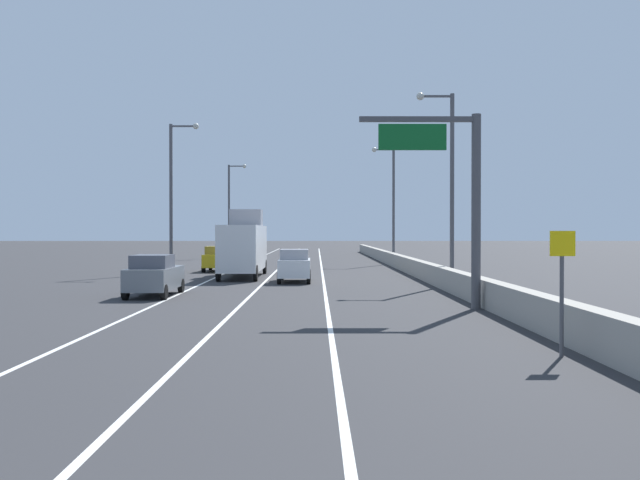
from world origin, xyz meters
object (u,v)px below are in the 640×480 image
Objects in this scene: lamp_post_right_third at (391,197)px; box_truck at (244,246)px; lamp_post_left_mid at (174,188)px; car_white_2 at (295,266)px; lamp_post_right_second at (448,175)px; car_gray_1 at (154,275)px; overhead_sign_gantry at (457,186)px; speed_advisory_sign at (562,283)px; car_yellow_0 at (218,259)px; lamp_post_left_far at (231,204)px.

box_truck is at bearing -122.08° from lamp_post_right_third.
lamp_post_left_mid is 2.48× the size of car_white_2.
lamp_post_right_second is 1.00× the size of lamp_post_left_mid.
overhead_sign_gantry is at bearing -22.90° from car_gray_1.
speed_advisory_sign is 0.71× the size of car_yellow_0.
car_yellow_0 is (2.45, -27.92, -5.22)m from lamp_post_left_far.
lamp_post_left_mid is at bearing -141.06° from car_yellow_0.
lamp_post_left_mid reaches higher than speed_advisory_sign.
car_gray_1 is (-14.90, -6.85, -5.20)m from lamp_post_right_second.
car_white_2 is at bearing 115.02° from overhead_sign_gantry.
lamp_post_right_second reaches higher than car_white_2.
box_truck is (-10.63, 28.92, 0.30)m from speed_advisory_sign.
lamp_post_right_second reaches higher than overhead_sign_gantry.
lamp_post_right_third and lamp_post_left_far have the same top height.
car_white_2 is (6.16, -11.25, 0.03)m from car_yellow_0.
lamp_post_right_second is 44.69m from lamp_post_left_far.
car_white_2 is (-8.69, 2.05, -5.19)m from lamp_post_right_second.
box_truck is at bearing -68.51° from car_yellow_0.
lamp_post_right_third and lamp_post_left_mid have the same top height.
lamp_post_right_third is 25.06m from car_white_2.
car_white_2 is (8.61, -39.16, -5.19)m from lamp_post_left_far.
lamp_post_right_third is at bearing 70.45° from car_white_2.
lamp_post_right_second is 2.48× the size of car_white_2.
overhead_sign_gantry is 21.55m from box_truck.
lamp_post_right_third is at bearing 88.72° from speed_advisory_sign.
lamp_post_right_third is (-0.48, 25.15, 0.00)m from lamp_post_right_second.
lamp_post_left_far is (-15.75, 63.63, 4.40)m from speed_advisory_sign.
overhead_sign_gantry is at bearing -64.98° from car_white_2.
lamp_post_right_second is 1.00× the size of lamp_post_left_far.
lamp_post_left_far reaches higher than car_gray_1.
lamp_post_left_far is at bearing 98.40° from box_truck.
lamp_post_right_second reaches higher than car_gray_1.
lamp_post_left_far reaches higher than car_white_2.
lamp_post_left_mid is at bearing -140.56° from lamp_post_right_third.
box_truck is at bearing 118.44° from overhead_sign_gantry.
box_truck is (-11.69, -18.65, -4.10)m from lamp_post_right_third.
lamp_post_right_third is (1.07, 47.57, 4.40)m from speed_advisory_sign.
overhead_sign_gantry reaches higher than speed_advisory_sign.
speed_advisory_sign is 22.90m from lamp_post_right_second.
lamp_post_left_mid is at bearing 134.92° from car_white_2.
lamp_post_right_third is at bearing -43.68° from lamp_post_left_far.
lamp_post_right_second is at bearing -41.83° from car_yellow_0.
overhead_sign_gantry is 28.14m from lamp_post_left_mid.
lamp_post_right_third is at bearing 87.69° from overhead_sign_gantry.
car_gray_1 is (-13.35, 15.57, -0.80)m from speed_advisory_sign.
lamp_post_right_second is 14.40m from box_truck.
car_yellow_0 is at bearing 38.94° from lamp_post_left_mid.
box_truck is at bearing 78.47° from car_gray_1.
car_white_2 is (8.96, -8.98, -5.19)m from lamp_post_left_mid.
lamp_post_right_second is 2.35× the size of car_gray_1.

